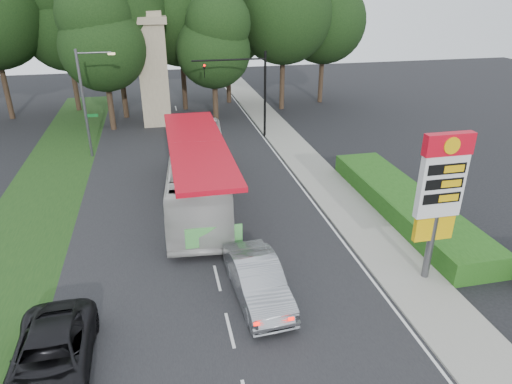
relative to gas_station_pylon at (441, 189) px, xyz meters
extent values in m
plane|color=black|center=(-9.20, -1.99, -4.45)|extent=(120.00, 120.00, 0.00)
cube|color=black|center=(-9.20, 10.01, -4.44)|extent=(14.00, 80.00, 0.02)
cube|color=gray|center=(-0.70, 10.01, -4.39)|extent=(3.00, 80.00, 0.12)
cube|color=#193814|center=(-18.70, 16.01, -4.44)|extent=(5.00, 50.00, 0.02)
cube|color=#1C4A13|center=(2.30, 6.01, -3.85)|extent=(3.00, 14.00, 1.20)
cylinder|color=#59595E|center=(0.00, 0.01, -2.85)|extent=(0.32, 0.32, 3.20)
cube|color=#E0AA0B|center=(0.00, 0.01, -1.85)|extent=(1.80, 0.25, 1.10)
cube|color=silver|center=(0.00, 0.01, 0.15)|extent=(2.00, 0.35, 2.80)
cube|color=red|center=(0.00, 0.01, 1.95)|extent=(2.10, 0.40, 0.90)
cylinder|color=#E0AA0B|center=(0.00, -0.21, 1.95)|extent=(0.70, 0.05, 0.70)
cube|color=black|center=(0.00, -0.18, 0.95)|extent=(1.70, 0.04, 0.45)
cube|color=black|center=(0.00, -0.18, 0.30)|extent=(1.70, 0.04, 0.45)
cube|color=black|center=(0.00, -0.18, -0.35)|extent=(1.70, 0.04, 0.45)
cylinder|color=black|center=(-2.20, 22.01, -0.85)|extent=(0.20, 0.20, 7.20)
cylinder|color=black|center=(-5.20, 22.01, 2.15)|extent=(6.00, 0.14, 0.14)
imported|color=black|center=(-7.20, 22.01, 1.90)|extent=(0.18, 0.22, 1.10)
sphere|color=#FF0C05|center=(-7.20, 21.86, 1.80)|extent=(0.18, 0.18, 0.18)
cylinder|color=#59595E|center=(-16.40, 20.01, -0.45)|extent=(0.20, 0.20, 8.00)
cylinder|color=#59595E|center=(-15.20, 20.01, 3.25)|extent=(2.40, 0.12, 0.12)
cube|color=#FFE599|center=(-14.00, 20.01, 3.15)|extent=(0.50, 0.22, 0.14)
cube|color=#0C591E|center=(-15.95, 20.01, -1.25)|extent=(0.85, 0.04, 0.22)
cube|color=#0C591E|center=(-16.40, 20.46, -1.55)|extent=(0.04, 0.85, 0.22)
cube|color=gray|center=(-11.20, 28.01, 0.05)|extent=(2.50, 2.50, 9.00)
cube|color=gray|center=(-11.20, 28.01, 4.85)|extent=(3.00, 3.00, 0.60)
cube|color=gray|center=(-11.20, 28.01, 5.35)|extent=(2.20, 2.20, 0.50)
cylinder|color=#2D2116|center=(-25.20, 33.01, -1.30)|extent=(0.50, 0.50, 6.30)
cylinder|color=#2D2116|center=(-19.20, 35.01, -1.75)|extent=(0.50, 0.50, 5.40)
sphere|color=black|center=(-19.20, 35.01, 3.80)|extent=(8.40, 8.40, 8.40)
cylinder|color=#2D2116|center=(-14.20, 31.01, -1.21)|extent=(0.50, 0.50, 6.48)
sphere|color=black|center=(-14.20, 31.01, 5.45)|extent=(10.08, 10.08, 10.08)
cylinder|color=#2D2116|center=(-8.20, 33.01, -1.48)|extent=(0.50, 0.50, 5.94)
sphere|color=black|center=(-8.20, 33.01, 4.63)|extent=(9.24, 9.24, 9.24)
cylinder|color=#2D2116|center=(-3.20, 35.01, -1.84)|extent=(0.50, 0.50, 5.22)
sphere|color=black|center=(-3.20, 35.01, 3.53)|extent=(8.12, 8.12, 8.12)
cylinder|color=#2D2116|center=(1.80, 31.01, -1.39)|extent=(0.50, 0.50, 6.12)
sphere|color=black|center=(1.80, 31.01, 4.90)|extent=(9.52, 9.52, 9.52)
cylinder|color=#2D2116|center=(6.80, 33.01, -1.66)|extent=(0.50, 0.50, 5.58)
sphere|color=black|center=(6.80, 33.01, 4.08)|extent=(8.68, 8.68, 8.68)
cylinder|color=#2D2116|center=(-15.20, 27.01, -2.11)|extent=(0.50, 0.50, 4.68)
sphere|color=black|center=(-15.20, 27.01, 2.70)|extent=(7.28, 7.28, 7.28)
sphere|color=black|center=(-15.20, 27.01, 5.30)|extent=(6.24, 6.24, 6.24)
cylinder|color=#2D2116|center=(-5.70, 27.51, -2.29)|extent=(0.50, 0.50, 4.32)
sphere|color=black|center=(-5.70, 27.51, 2.15)|extent=(6.72, 6.72, 6.72)
sphere|color=black|center=(-5.70, 27.51, 4.55)|extent=(5.76, 5.76, 5.76)
imported|color=silver|center=(-9.10, 10.12, -2.55)|extent=(4.47, 13.87, 3.80)
imported|color=#94959B|center=(-7.70, 0.27, -3.57)|extent=(2.19, 5.44, 1.76)
imported|color=black|center=(-15.40, -2.41, -3.66)|extent=(2.69, 5.71, 1.58)
camera|label=1|loc=(-11.18, -15.14, 7.76)|focal=32.00mm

